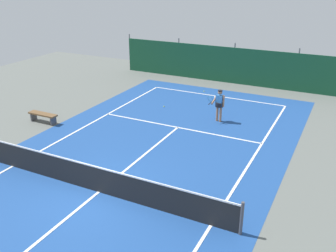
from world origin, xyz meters
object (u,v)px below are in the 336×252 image
(tennis_player, at_px, (219,103))
(tennis_ball_near_player, at_px, (204,91))
(tennis_net, at_px, (98,179))
(courtside_bench, at_px, (43,116))
(tennis_ball_midcourt, at_px, (164,106))
(parked_car, at_px, (298,70))

(tennis_player, xyz_separation_m, tennis_ball_near_player, (-2.48, 4.34, -0.93))
(tennis_net, height_order, tennis_player, tennis_player)
(tennis_net, bearing_deg, tennis_player, 79.55)
(courtside_bench, bearing_deg, tennis_ball_near_player, 57.73)
(tennis_player, xyz_separation_m, courtside_bench, (-7.80, -4.07, -0.59))
(tennis_net, height_order, tennis_ball_midcourt, tennis_net)
(courtside_bench, bearing_deg, parked_car, 52.44)
(tennis_ball_near_player, bearing_deg, parked_car, 44.74)
(tennis_ball_near_player, xyz_separation_m, tennis_ball_midcourt, (-0.95, -3.66, 0.00))
(tennis_player, bearing_deg, tennis_net, 94.02)
(tennis_player, relative_size, tennis_ball_midcourt, 24.85)
(tennis_ball_near_player, relative_size, tennis_ball_midcourt, 1.00)
(tennis_net, xyz_separation_m, tennis_ball_midcourt, (-1.95, 8.74, -0.48))
(tennis_player, bearing_deg, tennis_ball_near_player, -45.74)
(tennis_ball_midcourt, bearing_deg, tennis_net, -77.42)
(tennis_ball_midcourt, relative_size, courtside_bench, 0.04)
(tennis_net, relative_size, courtside_bench, 6.33)
(parked_car, bearing_deg, courtside_bench, 53.22)
(tennis_ball_midcourt, distance_m, parked_car, 10.31)
(tennis_player, bearing_deg, courtside_bench, 42.05)
(tennis_player, height_order, parked_car, parked_car)
(tennis_player, relative_size, tennis_ball_near_player, 24.85)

